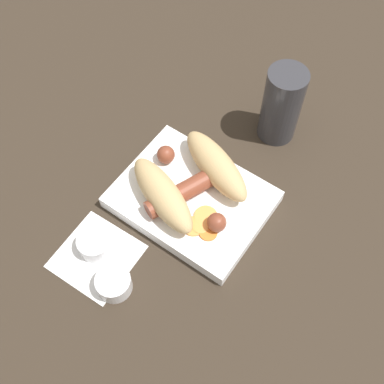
# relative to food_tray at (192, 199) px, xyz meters

# --- Properties ---
(ground_plane) EXTENTS (3.00, 3.00, 0.00)m
(ground_plane) POSITION_rel_food_tray_xyz_m (0.00, 0.00, -0.01)
(ground_plane) COLOR #33281E
(food_tray) EXTENTS (0.22, 0.17, 0.02)m
(food_tray) POSITION_rel_food_tray_xyz_m (0.00, 0.00, 0.00)
(food_tray) COLOR white
(food_tray) RESTS_ON ground_plane
(bread_roll) EXTENTS (0.19, 0.18, 0.05)m
(bread_roll) POSITION_rel_food_tray_xyz_m (0.01, -0.01, 0.03)
(bread_roll) COLOR tan
(bread_roll) RESTS_ON food_tray
(sausage) EXTENTS (0.16, 0.14, 0.03)m
(sausage) POSITION_rel_food_tray_xyz_m (0.01, -0.00, 0.03)
(sausage) COLOR brown
(sausage) RESTS_ON food_tray
(pickled_veggies) EXTENTS (0.06, 0.06, 0.00)m
(pickled_veggies) POSITION_rel_food_tray_xyz_m (-0.04, 0.03, 0.01)
(pickled_veggies) COLOR orange
(pickled_veggies) RESTS_ON food_tray
(napkin) EXTENTS (0.11, 0.11, 0.00)m
(napkin) POSITION_rel_food_tray_xyz_m (0.06, 0.15, -0.01)
(napkin) COLOR white
(napkin) RESTS_ON ground_plane
(condiment_cup_near) EXTENTS (0.05, 0.05, 0.03)m
(condiment_cup_near) POSITION_rel_food_tray_xyz_m (0.07, 0.14, 0.00)
(condiment_cup_near) COLOR white
(condiment_cup_near) RESTS_ON ground_plane
(condiment_cup_far) EXTENTS (0.05, 0.05, 0.03)m
(condiment_cup_far) POSITION_rel_food_tray_xyz_m (0.01, 0.17, 0.00)
(condiment_cup_far) COLOR white
(condiment_cup_far) RESTS_ON ground_plane
(drink_glass) EXTENTS (0.06, 0.06, 0.13)m
(drink_glass) POSITION_rel_food_tray_xyz_m (-0.03, -0.19, 0.06)
(drink_glass) COLOR #333338
(drink_glass) RESTS_ON ground_plane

